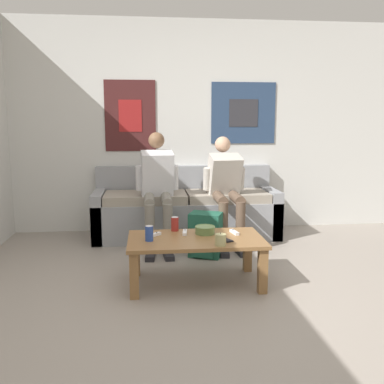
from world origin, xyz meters
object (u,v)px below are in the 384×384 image
at_px(pillar_candle, 221,240).
at_px(game_controller_near_right, 234,232).
at_px(drink_can_blue, 149,233).
at_px(drink_can_red, 175,224).
at_px(couch, 186,211).
at_px(backpack, 205,236).
at_px(game_controller_near_left, 154,235).
at_px(coffee_table, 196,246).
at_px(person_seated_teen, 226,186).
at_px(cell_phone, 225,240).
at_px(game_controller_far_center, 185,232).
at_px(ceramic_bowl, 205,229).
at_px(person_seated_adult, 158,185).

height_order(pillar_candle, game_controller_near_right, pillar_candle).
relative_size(drink_can_blue, drink_can_red, 1.00).
relative_size(couch, pillar_candle, 20.44).
xyz_separation_m(backpack, game_controller_near_left, (-0.52, -0.63, 0.19)).
height_order(coffee_table, person_seated_teen, person_seated_teen).
relative_size(drink_can_blue, game_controller_near_right, 0.84).
distance_m(game_controller_near_left, cell_phone, 0.60).
xyz_separation_m(couch, game_controller_near_left, (-0.40, -1.44, 0.11)).
distance_m(pillar_candle, game_controller_far_center, 0.45).
bearing_deg(backpack, person_seated_teen, 56.98).
distance_m(ceramic_bowl, game_controller_far_center, 0.18).
xyz_separation_m(person_seated_teen, drink_can_red, (-0.62, -0.91, -0.19)).
height_order(person_seated_adult, ceramic_bowl, person_seated_adult).
bearing_deg(game_controller_near_right, couch, 101.28).
height_order(pillar_candle, game_controller_near_left, pillar_candle).
height_order(coffee_table, backpack, backpack).
distance_m(coffee_table, game_controller_near_right, 0.37).
bearing_deg(couch, drink_can_red, -99.55).
distance_m(backpack, ceramic_bowl, 0.64).
bearing_deg(couch, cell_phone, -84.08).
distance_m(couch, game_controller_near_right, 1.46).
height_order(coffee_table, person_seated_adult, person_seated_adult).
bearing_deg(game_controller_far_center, person_seated_teen, 61.91).
bearing_deg(game_controller_far_center, game_controller_near_right, -4.75).
height_order(coffee_table, cell_phone, cell_phone).
bearing_deg(ceramic_bowl, game_controller_far_center, 175.03).
bearing_deg(cell_phone, person_seated_teen, 79.37).
distance_m(person_seated_teen, ceramic_bowl, 1.12).
distance_m(person_seated_adult, ceramic_bowl, 1.10).
xyz_separation_m(backpack, cell_phone, (0.05, -0.82, 0.19)).
bearing_deg(drink_can_red, cell_phone, -42.43).
bearing_deg(drink_can_red, ceramic_bowl, -26.83).
relative_size(coffee_table, person_seated_adult, 0.91).
bearing_deg(pillar_candle, drink_can_red, 123.21).
distance_m(backpack, drink_can_red, 0.63).
distance_m(coffee_table, game_controller_near_left, 0.36).
distance_m(person_seated_adult, drink_can_red, 0.92).
bearing_deg(cell_phone, backpack, 93.39).
bearing_deg(game_controller_near_left, drink_can_red, 40.62).
xyz_separation_m(game_controller_far_center, cell_phone, (0.31, -0.24, -0.01)).
bearing_deg(pillar_candle, person_seated_adult, 108.01).
bearing_deg(game_controller_near_left, person_seated_teen, 52.89).
height_order(coffee_table, drink_can_red, drink_can_red).
bearing_deg(coffee_table, game_controller_near_right, 16.52).
relative_size(couch, person_seated_adult, 1.74).
bearing_deg(person_seated_adult, pillar_candle, -71.99).
bearing_deg(drink_can_blue, couch, 74.36).
distance_m(person_seated_teen, cell_phone, 1.31).
xyz_separation_m(drink_can_red, game_controller_far_center, (0.08, -0.11, -0.05)).
distance_m(person_seated_teen, game_controller_near_right, 1.09).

